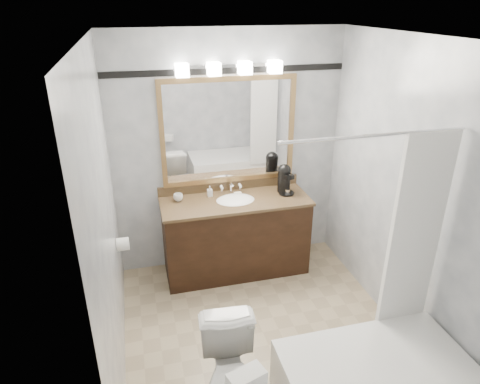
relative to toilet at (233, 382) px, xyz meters
name	(u,v)px	position (x,y,z in m)	size (l,w,h in m)	color
room	(266,208)	(0.46, 0.78, 0.89)	(2.42, 2.62, 2.52)	tan
vanity	(235,234)	(0.46, 1.79, 0.09)	(1.53, 0.58, 0.97)	black
mirror	(229,131)	(0.46, 2.06, 1.14)	(1.40, 0.04, 1.10)	#A77E4B
vanity_light_bar	(229,68)	(0.46, 2.00, 1.78)	(1.02, 0.14, 0.12)	silver
accent_stripe	(228,71)	(0.46, 2.07, 1.74)	(2.40, 0.01, 0.06)	black
bathtub	(375,375)	(1.01, -0.12, -0.08)	(1.30, 0.75, 1.96)	white
tp_roll	(123,244)	(-0.68, 1.44, 0.34)	(0.12, 0.12, 0.11)	white
toilet	(233,382)	(0.00, 0.00, 0.00)	(0.40, 0.70, 0.71)	white
tissue_box	(247,379)	(0.00, -0.34, 0.40)	(0.22, 0.12, 0.09)	white
coffee_maker	(284,178)	(1.01, 1.85, 0.66)	(0.17, 0.20, 0.32)	black
cup_left	(178,197)	(-0.11, 1.92, 0.53)	(0.10, 0.10, 0.08)	white
soap_bottle_a	(210,191)	(0.23, 1.95, 0.55)	(0.05, 0.05, 0.11)	white
soap_bar	(238,193)	(0.52, 1.91, 0.51)	(0.07, 0.05, 0.02)	beige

